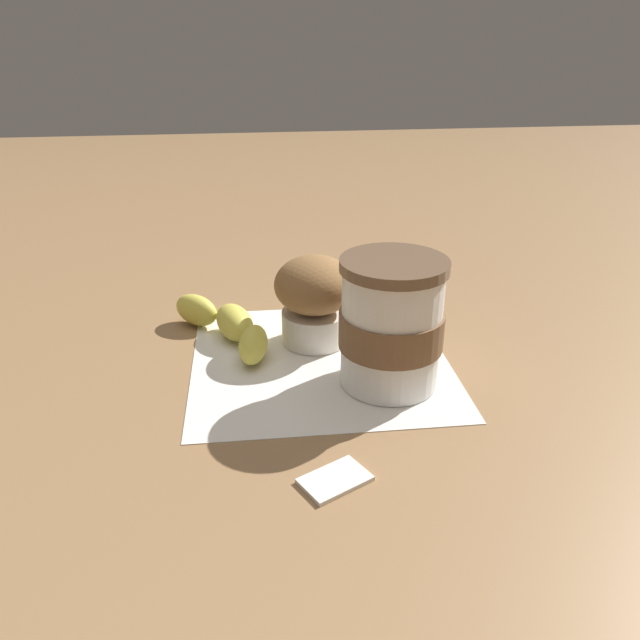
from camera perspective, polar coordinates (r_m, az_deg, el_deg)
name	(u,v)px	position (r m, az deg, el deg)	size (l,w,h in m)	color
ground_plane	(320,360)	(0.63, 0.00, -3.72)	(3.00, 3.00, 0.00)	#936D47
paper_napkin	(320,360)	(0.63, 0.00, -3.66)	(0.25, 0.25, 0.00)	white
coffee_cup	(391,324)	(0.57, 6.53, -0.37)	(0.10, 0.10, 0.12)	white
muffin	(312,297)	(0.64, -0.78, 2.13)	(0.08, 0.08, 0.09)	white
banana	(228,325)	(0.67, -8.40, -0.42)	(0.11, 0.15, 0.03)	#D6CC4C
sugar_packet	(335,478)	(0.47, 1.39, -14.23)	(0.05, 0.03, 0.01)	white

